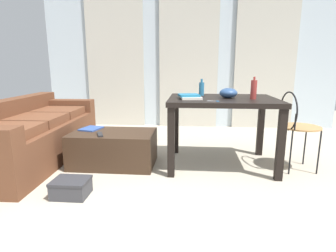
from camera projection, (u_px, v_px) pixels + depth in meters
The scene contains 16 objects.
ground_plane at pixel (184, 165), 3.10m from camera, with size 8.46×8.46×0.00m, color #B2A893.
wall_back at pixel (189, 52), 4.92m from camera, with size 5.22×0.10×2.68m, color silver.
curtains at pixel (189, 61), 4.87m from camera, with size 3.71×0.03×2.39m.
couch at pixel (31, 135), 3.22m from camera, with size 0.88×2.10×0.72m.
coffee_table at pixel (114, 148), 3.09m from camera, with size 0.92×0.56×0.38m.
craft_table at pixel (222, 107), 2.99m from camera, with size 1.16×0.90×0.76m.
wire_chair at pixel (294, 121), 2.88m from camera, with size 0.41×0.43×0.85m.
bottle_near at pixel (254, 89), 2.84m from camera, with size 0.06×0.06×0.23m.
bottle_far at pixel (202, 89), 3.19m from camera, with size 0.06×0.06×0.19m.
bowl at pixel (228, 93), 2.95m from camera, with size 0.19×0.19×0.11m, color #2D4C7A.
book_stack at pixel (190, 96), 2.91m from camera, with size 0.27×0.33×0.05m.
tv_remote_on_table at pixel (228, 95), 3.19m from camera, with size 0.05×0.17×0.02m, color #232326.
scissors at pixel (215, 101), 2.67m from camera, with size 0.12×0.07×0.00m.
tv_remote_primary at pixel (100, 134), 2.91m from camera, with size 0.05×0.18×0.02m, color #232326.
magazine at pixel (91, 129), 3.18m from camera, with size 0.20×0.25×0.02m, color #33519E.
shoebox at pixel (71, 188), 2.35m from camera, with size 0.30×0.24×0.15m.
Camera 1 is at (0.07, -1.58, 1.10)m, focal length 29.26 mm.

